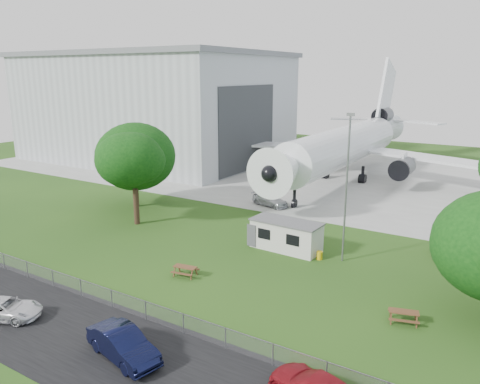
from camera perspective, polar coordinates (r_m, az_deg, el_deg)
The scene contains 16 objects.
ground at distance 38.27m, azimuth -2.68°, elevation -8.91°, with size 160.00×160.00×0.00m, color #345E1B.
asphalt_strip at distance 29.67m, azimuth -17.65°, elevation -16.95°, with size 120.00×8.00×0.02m, color black.
concrete_apron at distance 71.47m, azimuth 14.78°, elevation 1.66°, with size 120.00×46.00×0.03m, color #B7B7B2.
hangar at distance 87.22m, azimuth -10.15°, elevation 10.36°, with size 43.00×31.00×18.55m.
airliner at distance 69.13m, azimuth 12.93°, elevation 5.78°, with size 46.36×47.73×17.69m.
site_cabin at distance 41.24m, azimuth 5.67°, elevation -5.26°, with size 6.81×2.97×2.62m.
picnic_west at distance 36.64m, azimuth -6.68°, elevation -10.10°, with size 1.80×1.50×0.76m, color brown, non-canonical shape.
picnic_east at distance 31.91m, azimuth 19.24°, elevation -14.76°, with size 1.80×1.50×0.76m, color brown, non-canonical shape.
fence at distance 31.69m, azimuth -12.73°, elevation -14.48°, with size 58.00×0.04×1.30m, color gray.
lamp_mast at distance 38.16m, azimuth 12.82°, elevation 0.18°, with size 0.16×0.16×12.00m, color slate.
tree_west_big at distance 54.59m, azimuth -12.78°, elevation 4.16°, with size 9.30×9.30×10.45m.
tree_west_small at distance 47.92m, azimuth -12.82°, elevation 3.46°, with size 6.84×6.84×9.79m.
car_centre_sedan at distance 27.33m, azimuth -14.07°, elevation -17.59°, with size 1.75×5.01×1.65m, color black.
car_west_estate at distance 33.83m, azimuth -26.74°, elevation -12.60°, with size 2.11×4.59×1.27m, color white.
car_ne_hatch at distance 42.90m, azimuth 24.48°, elevation -6.47°, with size 1.89×4.71×1.60m, color black.
car_apron_van at distance 54.65m, azimuth 3.67°, elevation -1.00°, with size 1.92×4.71×1.37m, color #B5B8BD.
Camera 1 is at (19.98, -28.95, 15.07)m, focal length 35.00 mm.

